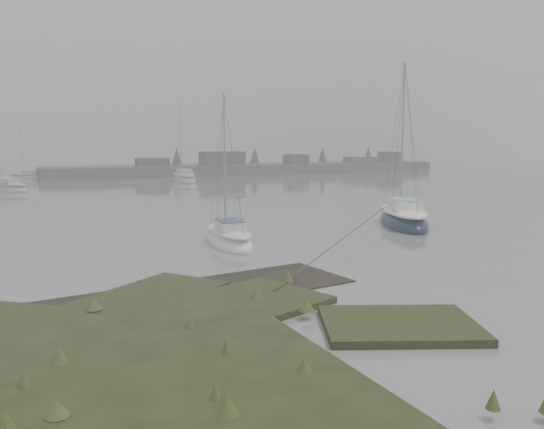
{
  "coord_description": "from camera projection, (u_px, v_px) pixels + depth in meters",
  "views": [
    {
      "loc": [
        -7.41,
        -9.74,
        4.23
      ],
      "look_at": [
        0.83,
        6.75,
        1.8
      ],
      "focal_mm": 35.0,
      "sensor_mm": 36.0,
      "label": 1
    }
  ],
  "objects": [
    {
      "name": "sailboat_main",
      "position": [
        403.0,
        220.0,
        28.04
      ],
      "size": [
        4.99,
        6.78,
        9.23
      ],
      "rotation": [
        0.0,
        0.0,
        -0.49
      ],
      "color": "#0D1733",
      "rests_on": "ground"
    },
    {
      "name": "sailboat_far_a",
      "position": [
        6.0,
        189.0,
        48.43
      ],
      "size": [
        4.78,
        5.77,
        8.06
      ],
      "rotation": [
        0.0,
        0.0,
        0.6
      ],
      "color": "#B7BBC1",
      "rests_on": "ground"
    },
    {
      "name": "sailboat_white",
      "position": [
        229.0,
        239.0,
        22.71
      ],
      "size": [
        2.23,
        5.06,
        6.91
      ],
      "rotation": [
        0.0,
        0.0,
        -0.13
      ],
      "color": "white",
      "rests_on": "ground"
    },
    {
      "name": "ground",
      "position": [
        121.0,
        203.0,
        39.08
      ],
      "size": [
        160.0,
        160.0,
        0.0
      ],
      "primitive_type": "plane",
      "color": "slate",
      "rests_on": "ground"
    },
    {
      "name": "sailboat_far_b",
      "position": [
        184.0,
        179.0,
        61.18
      ],
      "size": [
        2.56,
        6.84,
        9.51
      ],
      "rotation": [
        0.0,
        0.0,
        -0.05
      ],
      "color": "silver",
      "rests_on": "ground"
    },
    {
      "name": "far_shoreline",
      "position": [
        263.0,
        168.0,
        79.15
      ],
      "size": [
        60.0,
        8.0,
        4.15
      ],
      "color": "#4C4F51",
      "rests_on": "ground"
    },
    {
      "name": "sailboat_far_c",
      "position": [
        29.0,
        177.0,
        65.68
      ],
      "size": [
        5.41,
        3.2,
        7.26
      ],
      "rotation": [
        0.0,
        0.0,
        1.25
      ],
      "color": "#A5ABAE",
      "rests_on": "ground"
    }
  ]
}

